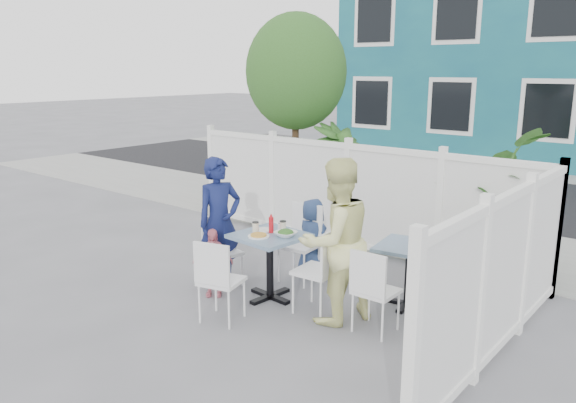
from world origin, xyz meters
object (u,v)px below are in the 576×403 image
Objects in this scene: chair_back at (302,237)px; chair_near at (218,276)px; main_table at (270,249)px; toddler at (213,262)px; chair_left at (220,245)px; man at (220,222)px; spare_table at (409,259)px; utility_cabinet at (274,171)px; boy at (313,238)px; chair_right at (323,265)px; woman at (336,241)px.

chair_back is 1.58m from chair_near.
toddler is (-0.58, -0.37, -0.20)m from main_table.
main_table is 0.80m from chair_left.
chair_near is 1.11× the size of toddler.
chair_back is 0.60× the size of man.
spare_table is 0.85× the size of chair_near.
utility_cabinet is 1.40× the size of chair_near.
boy reaches higher than main_table.
toddler is at bearing 71.95° from boy.
man reaches higher than boy.
chair_back is (-0.09, 0.73, -0.04)m from main_table.
chair_right is 0.61× the size of man.
spare_table is 1.01m from chair_right.
chair_back is 1.21m from toddler.
man is at bearing 118.91° from chair_near.
chair_left is 0.31m from man.
spare_table is at bearing -33.11° from utility_cabinet.
main_table is 0.50× the size of man.
boy is (0.74, 0.94, -0.29)m from man.
woman reaches higher than chair_right.
woman is (1.72, 0.03, 0.39)m from chair_left.
main_table is 0.97× the size of toddler.
main_table is 0.73m from chair_back.
man is at bearing -58.42° from utility_cabinet.
chair_left is at bearing -69.01° from woman.
boy is (-0.77, 0.84, -0.05)m from chair_right.
boy is 1.37m from toddler.
main_table is at bearing 75.25° from chair_near.
utility_cabinet is 4.43m from chair_left.
man is 0.91× the size of woman.
woman is at bearing 138.11° from chair_back.
spare_table is 0.94× the size of toddler.
boy reaches higher than chair_back.
woman is at bearing -108.12° from chair_right.
toddler is (-0.60, 0.49, -0.12)m from chair_near.
chair_left is (-2.16, -0.87, -0.06)m from spare_table.
utility_cabinet reaches higher than main_table.
chair_right reaches higher than chair_left.
utility_cabinet reaches higher than spare_table.
chair_left is at bearing -158.07° from spare_table.
chair_right reaches higher than toddler.
man is 1.95× the size of toddler.
toddler is (-1.94, -1.20, -0.15)m from spare_table.
spare_table is at bearing 35.74° from chair_near.
woman reaches higher than man.
boy is at bearing 30.09° from toddler.
utility_cabinet is 5.55m from chair_near.
spare_table is 2.16m from chair_near.
chair_right is at bearing -84.21° from woman.
spare_table is at bearing -52.57° from man.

